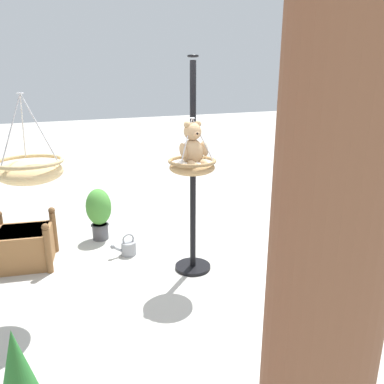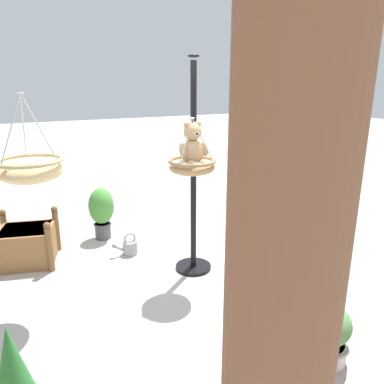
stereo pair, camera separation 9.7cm
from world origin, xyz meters
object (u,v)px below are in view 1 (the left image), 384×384
at_px(display_pole_central, 193,209).
at_px(watering_can, 128,248).
at_px(teddy_bear, 193,147).
at_px(hanging_basket_right_low, 30,170).
at_px(hanging_basket_left_high, 312,135).
at_px(potted_plant_tall_leafy, 332,207).
at_px(hanging_basket_with_teddy, 192,166).
at_px(potted_plant_fern_front, 18,377).
at_px(potted_plant_small_succulent, 99,211).
at_px(potted_plant_bushy_green, 328,330).
at_px(wooden_planter_box, 24,245).

height_order(display_pole_central, watering_can, display_pole_central).
relative_size(teddy_bear, hanging_basket_right_low, 0.59).
bearing_deg(hanging_basket_left_high, potted_plant_tall_leafy, -164.28).
relative_size(display_pole_central, hanging_basket_with_teddy, 4.14).
bearing_deg(hanging_basket_left_high, hanging_basket_right_low, -9.85).
distance_m(display_pole_central, watering_can, 1.17).
bearing_deg(potted_plant_tall_leafy, teddy_bear, -1.89).
distance_m(potted_plant_fern_front, potted_plant_tall_leafy, 4.21).
xyz_separation_m(hanging_basket_left_high, watering_can, (1.84, -1.31, -1.55)).
height_order(potted_plant_tall_leafy, potted_plant_small_succulent, potted_plant_tall_leafy).
bearing_deg(hanging_basket_right_low, potted_plant_bushy_green, 136.52).
height_order(potted_plant_fern_front, potted_plant_tall_leafy, potted_plant_tall_leafy).
bearing_deg(hanging_basket_with_teddy, potted_plant_tall_leafy, 177.50).
height_order(teddy_bear, hanging_basket_left_high, hanging_basket_left_high).
xyz_separation_m(hanging_basket_left_high, potted_plant_bushy_green, (1.04, 1.33, -1.39)).
bearing_deg(potted_plant_bushy_green, potted_plant_fern_front, -13.58).
bearing_deg(teddy_bear, potted_plant_tall_leafy, 178.11).
height_order(hanging_basket_with_teddy, watering_can, hanging_basket_with_teddy).
relative_size(potted_plant_fern_front, potted_plant_small_succulent, 0.95).
distance_m(hanging_basket_with_teddy, potted_plant_tall_leafy, 2.31).
relative_size(teddy_bear, potted_plant_fern_front, 0.66).
height_order(potted_plant_fern_front, potted_plant_bushy_green, potted_plant_fern_front).
height_order(display_pole_central, teddy_bear, display_pole_central).
xyz_separation_m(potted_plant_small_succulent, watering_can, (-0.18, 0.70, -0.34)).
bearing_deg(wooden_planter_box, hanging_basket_left_high, 151.05).
xyz_separation_m(display_pole_central, potted_plant_fern_front, (2.07, 1.34, -0.42)).
bearing_deg(potted_plant_bushy_green, hanging_basket_right_low, -43.48).
xyz_separation_m(hanging_basket_right_low, potted_plant_fern_front, (0.34, 1.30, -1.09)).
xyz_separation_m(hanging_basket_left_high, potted_plant_small_succulent, (2.02, -2.01, -1.21)).
height_order(hanging_basket_with_teddy, teddy_bear, hanging_basket_with_teddy).
distance_m(display_pole_central, potted_plant_small_succulent, 1.67).
relative_size(wooden_planter_box, potted_plant_bushy_green, 1.60).
distance_m(hanging_basket_right_low, potted_plant_bushy_green, 2.95).
relative_size(teddy_bear, potted_plant_small_succulent, 0.62).
distance_m(teddy_bear, potted_plant_small_succulent, 2.16).
height_order(teddy_bear, potted_plant_bushy_green, teddy_bear).
xyz_separation_m(teddy_bear, potted_plant_fern_front, (1.92, 1.06, -1.21)).
xyz_separation_m(teddy_bear, wooden_planter_box, (1.65, -1.41, -1.32)).
relative_size(hanging_basket_with_teddy, potted_plant_bushy_green, 1.10).
bearing_deg(display_pole_central, potted_plant_bushy_green, 96.85).
bearing_deg(wooden_planter_box, potted_plant_fern_front, 83.93).
bearing_deg(wooden_planter_box, hanging_basket_with_teddy, 139.96).
bearing_deg(teddy_bear, watering_can, -67.57).
height_order(wooden_planter_box, potted_plant_tall_leafy, potted_plant_tall_leafy).
height_order(hanging_basket_right_low, potted_plant_bushy_green, hanging_basket_right_low).
distance_m(hanging_basket_with_teddy, potted_plant_small_succulent, 2.04).
height_order(hanging_basket_left_high, potted_plant_bushy_green, hanging_basket_left_high).
xyz_separation_m(display_pole_central, hanging_basket_left_high, (-1.26, 0.56, 0.86)).
xyz_separation_m(display_pole_central, hanging_basket_with_teddy, (0.15, 0.25, 0.59)).
bearing_deg(potted_plant_fern_front, wooden_planter_box, -96.07).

